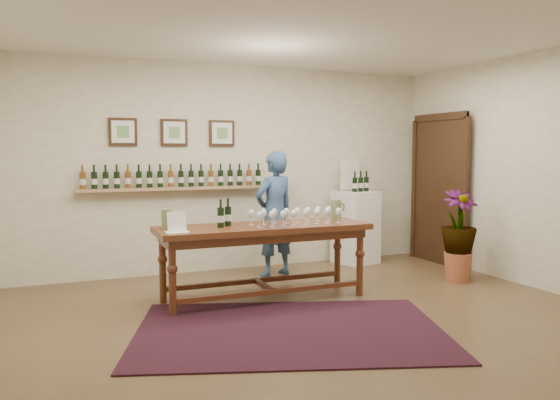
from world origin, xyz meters
name	(u,v)px	position (x,y,z in m)	size (l,w,h in m)	color
ground	(312,318)	(0.00, 0.00, 0.00)	(6.00, 6.00, 0.00)	brown
room_shell	(388,188)	(2.11, 1.86, 1.12)	(6.00, 6.00, 6.00)	#F1EBCD
rug	(290,330)	(-0.35, -0.27, 0.01)	(2.77, 1.85, 0.01)	#3F110B
tasting_table	(264,236)	(-0.18, 0.84, 0.70)	(2.34, 0.76, 0.83)	#461D11
table_glasses	(296,216)	(0.19, 0.80, 0.92)	(1.27, 0.29, 0.18)	white
table_bottles	(224,214)	(-0.61, 0.89, 0.97)	(0.26, 0.15, 0.28)	black
pitcher_left	(167,219)	(-1.21, 0.95, 0.93)	(0.13, 0.13, 0.20)	#6A784B
pitcher_right	(336,209)	(0.81, 1.00, 0.94)	(0.15, 0.15, 0.23)	#6A784B
menu_card	(177,222)	(-1.17, 0.69, 0.93)	(0.23, 0.16, 0.20)	white
display_pedestal	(356,227)	(1.79, 2.19, 0.53)	(0.53, 0.53, 1.05)	white
pedestal_bottles	(361,181)	(1.84, 2.14, 1.21)	(0.32, 0.09, 0.32)	black
info_sign	(350,174)	(1.77, 2.33, 1.30)	(0.37, 0.02, 0.50)	white
potted_plant	(458,236)	(2.38, 0.67, 0.58)	(0.56, 0.56, 1.00)	#A55837
person	(274,214)	(0.38, 1.88, 0.82)	(0.60, 0.39, 1.64)	#314E76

